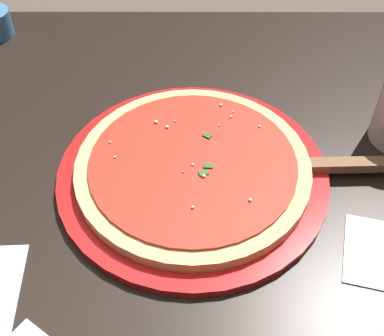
{
  "coord_description": "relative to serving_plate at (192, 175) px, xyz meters",
  "views": [
    {
      "loc": [
        0.0,
        0.44,
        1.28
      ],
      "look_at": [
        0.0,
        -0.03,
        0.77
      ],
      "focal_mm": 48.5,
      "sensor_mm": 36.0,
      "label": 1
    }
  ],
  "objects": [
    {
      "name": "restaurant_table",
      "position": [
        -0.0,
        0.03,
        -0.14
      ],
      "size": [
        1.01,
        0.92,
        0.75
      ],
      "color": "black",
      "rests_on": "ground_plane"
    },
    {
      "name": "serving_plate",
      "position": [
        0.0,
        0.0,
        0.0
      ],
      "size": [
        0.36,
        0.36,
        0.01
      ],
      "primitive_type": "cylinder",
      "color": "red",
      "rests_on": "restaurant_table"
    },
    {
      "name": "pizza_server",
      "position": [
        -0.17,
        -0.01,
        0.01
      ],
      "size": [
        0.22,
        0.07,
        0.01
      ],
      "color": "silver",
      "rests_on": "serving_plate"
    },
    {
      "name": "pizza",
      "position": [
        -0.0,
        -0.0,
        0.02
      ],
      "size": [
        0.31,
        0.31,
        0.02
      ],
      "color": "#DBB26B",
      "rests_on": "serving_plate"
    }
  ]
}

